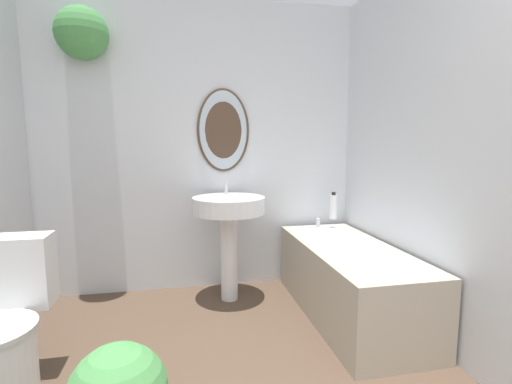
% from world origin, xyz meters
% --- Properties ---
extents(wall_back, '(2.74, 0.38, 2.40)m').
position_xyz_m(wall_back, '(-0.10, 2.74, 1.30)').
color(wall_back, silver).
rests_on(wall_back, ground_plane).
extents(wall_right, '(0.06, 2.85, 2.40)m').
position_xyz_m(wall_right, '(1.34, 1.37, 1.20)').
color(wall_right, silver).
rests_on(wall_right, ground_plane).
extents(pedestal_sink, '(0.56, 0.56, 0.92)m').
position_xyz_m(pedestal_sink, '(0.19, 2.41, 0.66)').
color(pedestal_sink, white).
rests_on(pedestal_sink, ground_plane).
extents(bathtub, '(0.60, 1.44, 0.59)m').
position_xyz_m(bathtub, '(0.99, 1.97, 0.27)').
color(bathtub, '#B2A893').
rests_on(bathtub, ground_plane).
extents(shampoo_bottle, '(0.06, 0.06, 0.23)m').
position_xyz_m(shampoo_bottle, '(1.11, 2.55, 0.69)').
color(shampoo_bottle, white).
rests_on(shampoo_bottle, bathtub).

